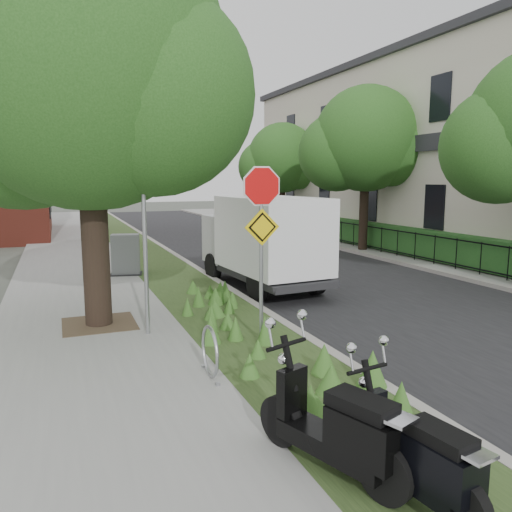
{
  "coord_description": "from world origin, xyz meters",
  "views": [
    {
      "loc": [
        -4.66,
        -7.33,
        2.98
      ],
      "look_at": [
        -0.61,
        2.82,
        1.3
      ],
      "focal_mm": 35.0,
      "sensor_mm": 36.0,
      "label": 1
    }
  ],
  "objects_px": {
    "sign_assembly": "(262,218)",
    "scooter_far": "(423,466)",
    "scooter_near": "(346,437)",
    "box_truck": "(264,238)",
    "utility_cabinet": "(126,255)"
  },
  "relations": [
    {
      "from": "scooter_far",
      "to": "scooter_near",
      "type": "bearing_deg",
      "value": 123.98
    },
    {
      "from": "box_truck",
      "to": "utility_cabinet",
      "type": "xyz_separation_m",
      "value": [
        -3.35,
        2.84,
        -0.7
      ]
    },
    {
      "from": "scooter_near",
      "to": "box_truck",
      "type": "xyz_separation_m",
      "value": [
        2.78,
        8.69,
        0.85
      ]
    },
    {
      "from": "scooter_far",
      "to": "utility_cabinet",
      "type": "bearing_deg",
      "value": 94.61
    },
    {
      "from": "box_truck",
      "to": "scooter_near",
      "type": "bearing_deg",
      "value": -107.74
    },
    {
      "from": "sign_assembly",
      "to": "scooter_near",
      "type": "bearing_deg",
      "value": -101.38
    },
    {
      "from": "sign_assembly",
      "to": "box_truck",
      "type": "relative_size",
      "value": 0.66
    },
    {
      "from": "box_truck",
      "to": "sign_assembly",
      "type": "bearing_deg",
      "value": -113.11
    },
    {
      "from": "scooter_near",
      "to": "scooter_far",
      "type": "bearing_deg",
      "value": -56.02
    },
    {
      "from": "scooter_far",
      "to": "box_truck",
      "type": "distance_m",
      "value": 9.64
    },
    {
      "from": "scooter_far",
      "to": "box_truck",
      "type": "relative_size",
      "value": 0.35
    },
    {
      "from": "sign_assembly",
      "to": "scooter_far",
      "type": "xyz_separation_m",
      "value": [
        -0.42,
        -4.73,
        -1.82
      ]
    },
    {
      "from": "sign_assembly",
      "to": "scooter_far",
      "type": "relative_size",
      "value": 1.91
    },
    {
      "from": "scooter_near",
      "to": "utility_cabinet",
      "type": "distance_m",
      "value": 11.55
    },
    {
      "from": "scooter_far",
      "to": "box_truck",
      "type": "height_order",
      "value": "box_truck"
    }
  ]
}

